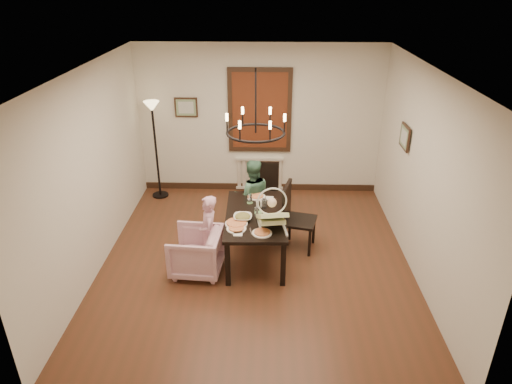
{
  "coord_description": "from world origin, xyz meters",
  "views": [
    {
      "loc": [
        0.16,
        -5.67,
        3.87
      ],
      "look_at": [
        -0.0,
        0.18,
        1.05
      ],
      "focal_mm": 32.0,
      "sensor_mm": 36.0,
      "label": 1
    }
  ],
  "objects_px": {
    "chair_far": "(265,193)",
    "elderly_woman": "(209,239)",
    "dining_table": "(256,219)",
    "seated_man": "(252,202)",
    "armchair": "(196,252)",
    "baby_bouncer": "(272,214)",
    "chair_right": "(300,217)",
    "drinking_glass": "(256,212)",
    "floor_lamp": "(156,152)"
  },
  "relations": [
    {
      "from": "chair_far",
      "to": "chair_right",
      "type": "distance_m",
      "value": 1.05
    },
    {
      "from": "armchair",
      "to": "seated_man",
      "type": "relative_size",
      "value": 0.69
    },
    {
      "from": "dining_table",
      "to": "baby_bouncer",
      "type": "bearing_deg",
      "value": -58.89
    },
    {
      "from": "seated_man",
      "to": "baby_bouncer",
      "type": "bearing_deg",
      "value": 97.09
    },
    {
      "from": "armchair",
      "to": "baby_bouncer",
      "type": "distance_m",
      "value": 1.21
    },
    {
      "from": "chair_right",
      "to": "drinking_glass",
      "type": "height_order",
      "value": "chair_right"
    },
    {
      "from": "dining_table",
      "to": "seated_man",
      "type": "height_order",
      "value": "seated_man"
    },
    {
      "from": "elderly_woman",
      "to": "baby_bouncer",
      "type": "bearing_deg",
      "value": 75.95
    },
    {
      "from": "dining_table",
      "to": "armchair",
      "type": "xyz_separation_m",
      "value": [
        -0.83,
        -0.41,
        -0.31
      ]
    },
    {
      "from": "dining_table",
      "to": "floor_lamp",
      "type": "bearing_deg",
      "value": 131.78
    },
    {
      "from": "chair_right",
      "to": "drinking_glass",
      "type": "distance_m",
      "value": 0.77
    },
    {
      "from": "chair_right",
      "to": "baby_bouncer",
      "type": "distance_m",
      "value": 0.85
    },
    {
      "from": "elderly_woman",
      "to": "chair_right",
      "type": "bearing_deg",
      "value": 103.11
    },
    {
      "from": "seated_man",
      "to": "floor_lamp",
      "type": "bearing_deg",
      "value": -42.34
    },
    {
      "from": "chair_far",
      "to": "elderly_woman",
      "type": "xyz_separation_m",
      "value": [
        -0.78,
        -1.45,
        -0.03
      ]
    },
    {
      "from": "chair_right",
      "to": "elderly_woman",
      "type": "bearing_deg",
      "value": 126.76
    },
    {
      "from": "chair_right",
      "to": "dining_table",
      "type": "bearing_deg",
      "value": 125.46
    },
    {
      "from": "dining_table",
      "to": "baby_bouncer",
      "type": "relative_size",
      "value": 2.6
    },
    {
      "from": "chair_right",
      "to": "seated_man",
      "type": "bearing_deg",
      "value": 68.82
    },
    {
      "from": "floor_lamp",
      "to": "armchair",
      "type": "bearing_deg",
      "value": -66.34
    },
    {
      "from": "chair_far",
      "to": "chair_right",
      "type": "relative_size",
      "value": 0.94
    },
    {
      "from": "seated_man",
      "to": "elderly_woman",
      "type": "bearing_deg",
      "value": 53.89
    },
    {
      "from": "dining_table",
      "to": "chair_far",
      "type": "bearing_deg",
      "value": 82.4
    },
    {
      "from": "dining_table",
      "to": "baby_bouncer",
      "type": "height_order",
      "value": "baby_bouncer"
    },
    {
      "from": "chair_far",
      "to": "elderly_woman",
      "type": "relative_size",
      "value": 1.07
    },
    {
      "from": "dining_table",
      "to": "seated_man",
      "type": "distance_m",
      "value": 0.8
    },
    {
      "from": "drinking_glass",
      "to": "dining_table",
      "type": "bearing_deg",
      "value": 98.34
    },
    {
      "from": "dining_table",
      "to": "chair_far",
      "type": "xyz_separation_m",
      "value": [
        0.13,
        1.16,
        -0.14
      ]
    },
    {
      "from": "armchair",
      "to": "baby_bouncer",
      "type": "bearing_deg",
      "value": 97.29
    },
    {
      "from": "baby_bouncer",
      "to": "floor_lamp",
      "type": "height_order",
      "value": "floor_lamp"
    },
    {
      "from": "dining_table",
      "to": "seated_man",
      "type": "relative_size",
      "value": 1.51
    },
    {
      "from": "dining_table",
      "to": "floor_lamp",
      "type": "relative_size",
      "value": 0.87
    },
    {
      "from": "chair_far",
      "to": "armchair",
      "type": "height_order",
      "value": "chair_far"
    },
    {
      "from": "armchair",
      "to": "elderly_woman",
      "type": "bearing_deg",
      "value": 129.73
    },
    {
      "from": "dining_table",
      "to": "chair_far",
      "type": "distance_m",
      "value": 1.17
    },
    {
      "from": "elderly_woman",
      "to": "baby_bouncer",
      "type": "height_order",
      "value": "baby_bouncer"
    },
    {
      "from": "chair_right",
      "to": "armchair",
      "type": "relative_size",
      "value": 1.5
    },
    {
      "from": "chair_far",
      "to": "elderly_woman",
      "type": "bearing_deg",
      "value": -115.57
    },
    {
      "from": "drinking_glass",
      "to": "seated_man",
      "type": "bearing_deg",
      "value": 96.17
    },
    {
      "from": "armchair",
      "to": "baby_bouncer",
      "type": "relative_size",
      "value": 1.19
    },
    {
      "from": "drinking_glass",
      "to": "chair_right",
      "type": "bearing_deg",
      "value": 25.94
    },
    {
      "from": "seated_man",
      "to": "baby_bouncer",
      "type": "relative_size",
      "value": 1.72
    },
    {
      "from": "chair_far",
      "to": "drinking_glass",
      "type": "height_order",
      "value": "chair_far"
    },
    {
      "from": "elderly_woman",
      "to": "armchair",
      "type": "bearing_deg",
      "value": -64.31
    },
    {
      "from": "elderly_woman",
      "to": "seated_man",
      "type": "xyz_separation_m",
      "value": [
        0.57,
        1.08,
        0.05
      ]
    },
    {
      "from": "elderly_woman",
      "to": "drinking_glass",
      "type": "bearing_deg",
      "value": 99.63
    },
    {
      "from": "drinking_glass",
      "to": "floor_lamp",
      "type": "relative_size",
      "value": 0.07
    },
    {
      "from": "chair_right",
      "to": "chair_far",
      "type": "bearing_deg",
      "value": 45.04
    },
    {
      "from": "dining_table",
      "to": "armchair",
      "type": "height_order",
      "value": "dining_table"
    },
    {
      "from": "chair_right",
      "to": "armchair",
      "type": "distance_m",
      "value": 1.65
    }
  ]
}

